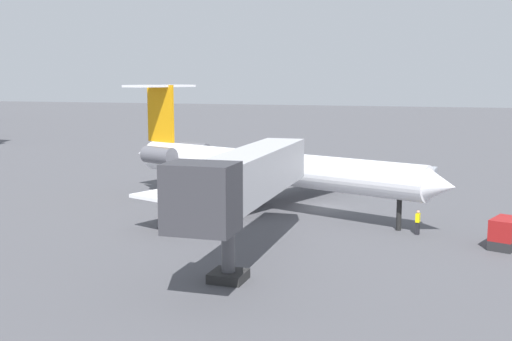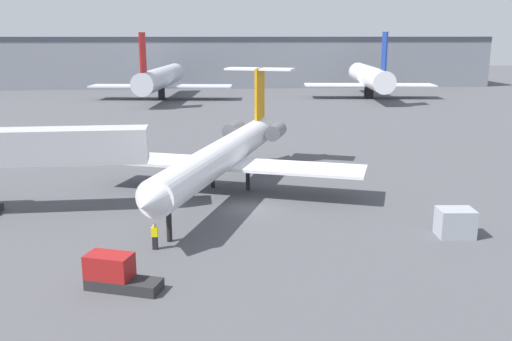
% 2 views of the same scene
% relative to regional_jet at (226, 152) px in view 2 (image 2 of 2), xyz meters
% --- Properties ---
extents(ground_plane, '(400.00, 400.00, 0.10)m').
position_rel_regional_jet_xyz_m(ground_plane, '(1.57, -4.73, -3.56)').
color(ground_plane, '#4C4C51').
extents(regional_jet, '(23.41, 29.66, 9.88)m').
position_rel_regional_jet_xyz_m(regional_jet, '(0.00, 0.00, 0.00)').
color(regional_jet, white).
rests_on(regional_jet, ground_plane).
extents(jet_bridge, '(17.09, 3.39, 6.65)m').
position_rel_regional_jet_xyz_m(jet_bridge, '(-15.70, -4.25, 1.44)').
color(jet_bridge, '#ADADB2').
rests_on(jet_bridge, ground_plane).
extents(ground_crew_marshaller, '(0.43, 0.31, 1.69)m').
position_rel_regional_jet_xyz_m(ground_crew_marshaller, '(-5.01, -12.92, -2.66)').
color(ground_crew_marshaller, black).
rests_on(ground_crew_marshaller, ground_plane).
extents(baggage_tug_lead, '(4.24, 2.66, 1.90)m').
position_rel_regional_jet_xyz_m(baggage_tug_lead, '(-6.59, -18.42, -2.68)').
color(baggage_tug_lead, '#262628').
rests_on(baggage_tug_lead, ground_plane).
extents(cargo_container_uld, '(2.48, 1.97, 1.90)m').
position_rel_regional_jet_xyz_m(cargo_container_uld, '(14.75, -12.31, -2.57)').
color(cargo_container_uld, '#999EA8').
rests_on(cargo_container_uld, ground_plane).
extents(terminal_building, '(140.24, 20.17, 12.72)m').
position_rel_regional_jet_xyz_m(terminal_building, '(1.57, 104.94, 2.86)').
color(terminal_building, gray).
rests_on(terminal_building, ground_plane).
extents(parked_airliner_west_end, '(29.81, 35.14, 13.59)m').
position_rel_regional_jet_xyz_m(parked_airliner_west_end, '(-10.81, 72.12, 0.88)').
color(parked_airliner_west_end, silver).
rests_on(parked_airliner_west_end, ground_plane).
extents(parked_airliner_west_mid, '(27.76, 32.73, 13.70)m').
position_rel_regional_jet_xyz_m(parked_airliner_west_mid, '(33.00, 70.71, 0.94)').
color(parked_airliner_west_mid, white).
rests_on(parked_airliner_west_mid, ground_plane).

